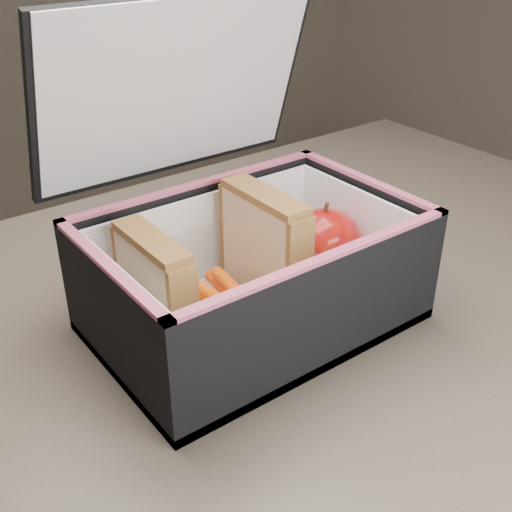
{
  "coord_description": "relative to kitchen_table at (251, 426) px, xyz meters",
  "views": [
    {
      "loc": [
        -0.27,
        -0.37,
        1.11
      ],
      "look_at": [
        0.04,
        0.04,
        0.81
      ],
      "focal_mm": 45.0,
      "sensor_mm": 36.0,
      "label": 1
    }
  ],
  "objects": [
    {
      "name": "kitchen_table",
      "position": [
        0.0,
        0.0,
        0.0
      ],
      "size": [
        1.2,
        0.8,
        0.75
      ],
      "color": "brown",
      "rests_on": "ground"
    },
    {
      "name": "lunch_bag",
      "position": [
        0.03,
        0.04,
        0.15
      ],
      "size": [
        0.29,
        0.25,
        0.28
      ],
      "color": "black",
      "rests_on": "kitchen_table"
    },
    {
      "name": "plastic_tub",
      "position": [
        -0.01,
        0.05,
        0.14
      ],
      "size": [
        0.16,
        0.11,
        0.07
      ],
      "primitive_type": null,
      "color": "white",
      "rests_on": "lunch_bag"
    },
    {
      "name": "sandwich_left",
      "position": [
        -0.07,
        0.05,
        0.16
      ],
      "size": [
        0.03,
        0.09,
        0.1
      ],
      "color": "tan",
      "rests_on": "plastic_tub"
    },
    {
      "name": "sandwich_right",
      "position": [
        0.05,
        0.05,
        0.16
      ],
      "size": [
        0.03,
        0.1,
        0.11
      ],
      "color": "tan",
      "rests_on": "plastic_tub"
    },
    {
      "name": "carrot_sticks",
      "position": [
        -0.01,
        0.04,
        0.12
      ],
      "size": [
        0.05,
        0.15,
        0.03
      ],
      "color": "orange",
      "rests_on": "plastic_tub"
    },
    {
      "name": "paper_napkin",
      "position": [
        0.12,
        0.04,
        0.11
      ],
      "size": [
        0.09,
        0.09,
        0.01
      ],
      "primitive_type": "cube",
      "rotation": [
        0.0,
        0.0,
        -0.22
      ],
      "color": "white",
      "rests_on": "lunch_bag"
    },
    {
      "name": "red_apple",
      "position": [
        0.12,
        0.04,
        0.15
      ],
      "size": [
        0.08,
        0.08,
        0.08
      ],
      "rotation": [
        0.0,
        0.0,
        -0.06
      ],
      "color": "maroon",
      "rests_on": "paper_napkin"
    }
  ]
}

